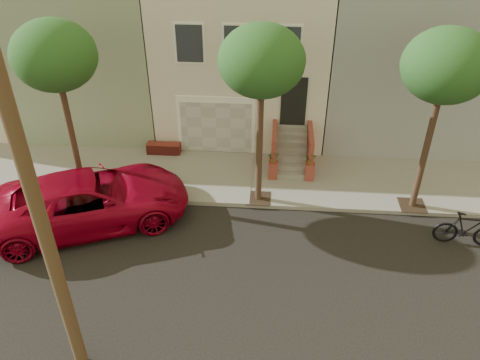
{
  "coord_description": "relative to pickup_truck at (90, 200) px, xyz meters",
  "views": [
    {
      "loc": [
        1.42,
        -10.1,
        10.17
      ],
      "look_at": [
        0.41,
        3.0,
        1.51
      ],
      "focal_mm": 35.38,
      "sensor_mm": 36.0,
      "label": 1
    }
  ],
  "objects": [
    {
      "name": "tree_right",
      "position": [
        11.08,
        1.57,
        4.35
      ],
      "size": [
        2.7,
        2.57,
        6.3
      ],
      "color": "#2D2116",
      "rests_on": "sidewalk"
    },
    {
      "name": "tree_mid",
      "position": [
        5.58,
        1.57,
        4.35
      ],
      "size": [
        2.7,
        2.57,
        6.3
      ],
      "color": "#2D2116",
      "rests_on": "sidewalk"
    },
    {
      "name": "ground",
      "position": [
        4.58,
        -2.33,
        -0.91
      ],
      "size": [
        90.0,
        90.0,
        0.0
      ],
      "primitive_type": "plane",
      "color": "black",
      "rests_on": "ground"
    },
    {
      "name": "tree_left",
      "position": [
        -0.92,
        1.57,
        4.35
      ],
      "size": [
        2.7,
        2.57,
        6.3
      ],
      "color": "#2D2116",
      "rests_on": "sidewalk"
    },
    {
      "name": "motorcycle",
      "position": [
        12.31,
        -0.24,
        -0.3
      ],
      "size": [
        2.08,
        0.77,
        1.22
      ],
      "primitive_type": "imported",
      "rotation": [
        0.0,
        0.0,
        1.48
      ],
      "color": "black",
      "rests_on": "ground"
    },
    {
      "name": "sidewalk",
      "position": [
        4.58,
        3.02,
        -0.83
      ],
      "size": [
        40.0,
        3.7,
        0.15
      ],
      "primitive_type": "cube",
      "color": "gray",
      "rests_on": "ground"
    },
    {
      "name": "house_row",
      "position": [
        4.58,
        8.86,
        2.74
      ],
      "size": [
        33.1,
        11.7,
        7.0
      ],
      "color": "beige",
      "rests_on": "sidewalk"
    },
    {
      "name": "pickup_truck",
      "position": [
        0.0,
        0.0,
        0.0
      ],
      "size": [
        7.2,
        5.32,
        1.82
      ],
      "primitive_type": "imported",
      "rotation": [
        0.0,
        0.0,
        1.97
      ],
      "color": "maroon",
      "rests_on": "ground"
    }
  ]
}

